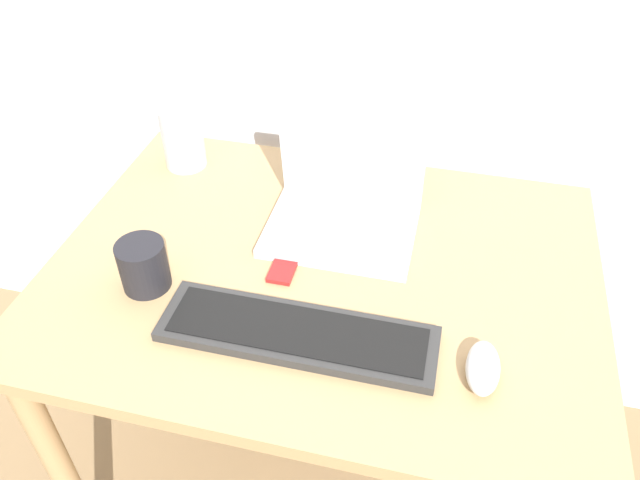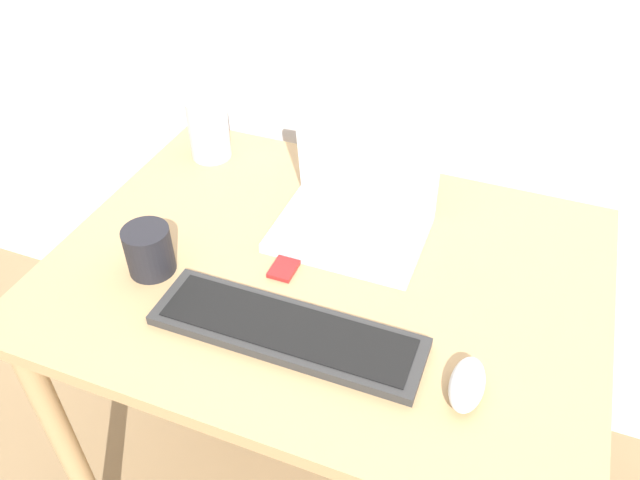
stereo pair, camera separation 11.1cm
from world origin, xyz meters
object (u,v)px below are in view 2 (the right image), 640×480
Objects in this scene: keyboard at (285,330)px; mouse at (467,384)px; mp3_player at (284,269)px; laptop at (356,206)px; vase at (207,118)px; mug at (149,250)px.

keyboard is 4.33× the size of mouse.
keyboard is 7.83× the size of mp3_player.
laptop is 0.44m from mouse.
mp3_player is at bearing 114.32° from keyboard.
vase is at bearing 136.30° from mp3_player.
laptop reaches higher than vase.
mouse is 1.81× the size of mp3_player.
mug reaches higher than mouse.
mug is at bearing -77.21° from vase.
keyboard is 0.31m from mouse.
mp3_player is (-0.07, 0.15, -0.01)m from keyboard.
mouse is at bearing -48.22° from laptop.
laptop is 0.41m from mug.
mouse is at bearing -22.12° from mp3_player.
keyboard is at bearing -93.09° from laptop.
mp3_player is at bearing 20.25° from mug.
mug is at bearing 173.77° from mouse.
mp3_player is (-0.08, -0.18, -0.05)m from laptop.
laptop is 2.72× the size of mouse.
mouse is at bearing -1.44° from keyboard.
keyboard is 0.31m from mug.
laptop is 0.63× the size of keyboard.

